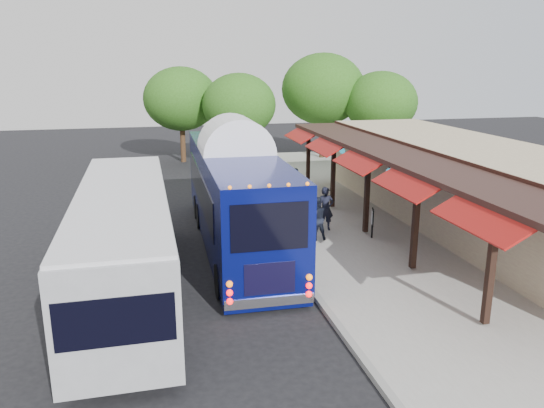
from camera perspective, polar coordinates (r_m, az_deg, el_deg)
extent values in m
plane|color=black|center=(17.17, 3.43, -8.60)|extent=(90.00, 90.00, 0.00)
cube|color=#9E9B93|center=(22.38, 12.85, -3.05)|extent=(10.00, 40.00, 0.15)
cube|color=gray|center=(20.75, 0.42, -4.10)|extent=(0.20, 40.00, 0.16)
cube|color=tan|center=(23.66, 20.75, 1.65)|extent=(5.00, 20.00, 3.60)
cube|color=black|center=(22.08, 15.63, 5.15)|extent=(0.06, 20.00, 0.60)
cube|color=#331E19|center=(21.56, 13.12, 5.36)|extent=(2.60, 20.00, 0.18)
cube|color=black|center=(14.76, 22.49, -6.26)|extent=(0.18, 0.18, 3.16)
cube|color=maroon|center=(14.10, 21.60, -1.36)|extent=(1.00, 3.20, 0.57)
cube|color=black|center=(17.95, 15.18, -1.92)|extent=(0.18, 0.18, 3.16)
cube|color=maroon|center=(17.42, 14.23, 2.21)|extent=(1.00, 3.20, 0.57)
cube|color=black|center=(21.42, 10.18, 1.09)|extent=(0.18, 0.18, 3.16)
cube|color=maroon|center=(20.97, 9.26, 4.60)|extent=(1.00, 3.20, 0.57)
cube|color=black|center=(25.04, 6.59, 3.24)|extent=(0.18, 0.18, 3.16)
cube|color=maroon|center=(24.66, 5.74, 6.26)|extent=(1.00, 3.20, 0.57)
cube|color=black|center=(28.77, 3.91, 4.83)|extent=(0.18, 0.18, 3.16)
cube|color=maroon|center=(28.44, 3.13, 7.47)|extent=(1.00, 3.20, 0.57)
sphere|color=teal|center=(16.23, 20.04, -0.15)|extent=(0.26, 0.26, 0.26)
sphere|color=teal|center=(20.47, 12.49, 3.41)|extent=(0.26, 0.26, 0.26)
sphere|color=teal|center=(24.99, 7.58, 5.69)|extent=(0.26, 0.26, 0.26)
cube|color=#070D53|center=(20.14, -3.89, 1.19)|extent=(2.81, 12.32, 3.22)
cube|color=#070D53|center=(20.63, -3.81, -3.57)|extent=(2.75, 12.19, 0.36)
ellipsoid|color=white|center=(19.82, -3.97, 5.66)|extent=(2.80, 12.07, 0.57)
cube|color=black|center=(14.18, 0.15, -2.47)|extent=(2.14, 0.06, 1.33)
cube|color=silver|center=(15.05, 0.08, -10.33)|extent=(2.56, 0.23, 0.29)
sphere|color=#FF0C0C|center=(14.66, -4.17, -9.94)|extent=(0.18, 0.18, 0.18)
sphere|color=#FF0C0C|center=(15.13, 4.35, -9.12)|extent=(0.18, 0.18, 0.18)
cylinder|color=black|center=(16.08, -5.24, -8.27)|extent=(0.32, 1.07, 1.06)
cylinder|color=black|center=(16.53, 2.97, -7.56)|extent=(0.32, 1.07, 1.06)
cylinder|color=black|center=(24.17, -8.12, -0.35)|extent=(0.32, 1.07, 1.06)
cylinder|color=black|center=(24.47, -2.61, -0.02)|extent=(0.32, 1.07, 1.06)
cube|color=gray|center=(16.62, -15.60, -3.56)|extent=(2.67, 11.92, 2.74)
cube|color=black|center=(16.67, -20.13, -3.04)|extent=(0.10, 10.12, 1.04)
cube|color=black|center=(16.53, -11.14, -2.53)|extent=(0.10, 10.12, 1.04)
cube|color=silver|center=(16.24, -15.94, 1.17)|extent=(2.62, 11.68, 0.10)
cylinder|color=black|center=(13.41, -21.07, -14.46)|extent=(0.30, 1.00, 0.99)
cylinder|color=black|center=(13.25, -10.53, -14.01)|extent=(0.30, 1.00, 0.99)
cylinder|color=black|center=(20.48, -18.35, -3.91)|extent=(0.30, 1.00, 0.99)
cylinder|color=black|center=(20.38, -11.68, -3.54)|extent=(0.30, 1.00, 0.99)
imported|color=black|center=(21.87, 5.80, -0.50)|extent=(0.70, 0.49, 1.80)
imported|color=black|center=(20.59, 4.76, -1.56)|extent=(0.89, 0.71, 1.73)
imported|color=black|center=(26.86, 2.62, 2.23)|extent=(0.99, 0.76, 1.57)
imported|color=black|center=(22.31, 2.63, -0.15)|extent=(1.33, 1.15, 1.79)
cube|color=black|center=(21.19, 10.74, -2.08)|extent=(0.08, 0.08, 1.18)
cube|color=black|center=(21.12, 10.78, -1.38)|extent=(0.22, 0.52, 0.64)
cube|color=white|center=(21.11, 10.70, -1.39)|extent=(0.16, 0.43, 0.53)
cylinder|color=#382314|center=(35.92, -3.49, 6.23)|extent=(0.36, 0.36, 2.81)
ellipsoid|color=#265314|center=(35.60, -3.56, 10.61)|extent=(4.86, 4.86, 4.13)
cylinder|color=#382314|center=(38.82, 5.41, 7.30)|extent=(0.36, 0.36, 3.41)
ellipsoid|color=#265314|center=(38.52, 5.53, 12.21)|extent=(5.89, 5.89, 5.01)
cylinder|color=#382314|center=(37.75, 11.40, 6.43)|extent=(0.36, 0.36, 2.86)
ellipsoid|color=#265314|center=(37.45, 11.62, 10.66)|extent=(4.94, 4.94, 4.20)
cylinder|color=#382314|center=(38.23, -9.57, 6.72)|extent=(0.36, 0.36, 2.99)
ellipsoid|color=#265314|center=(37.93, -9.76, 11.09)|extent=(5.17, 5.17, 4.39)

